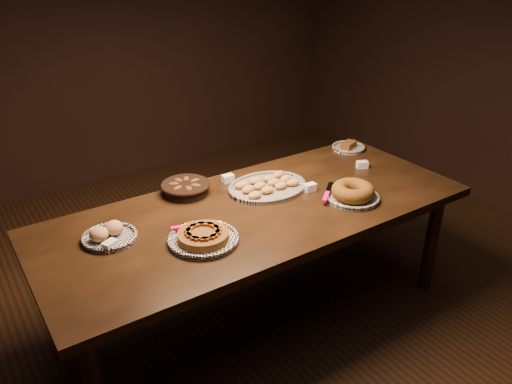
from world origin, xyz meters
TOP-DOWN VIEW (x-y plane):
  - ground at (0.00, 0.00)m, footprint 5.00×5.00m
  - buffet_table at (0.00, 0.00)m, footprint 2.40×1.00m
  - apple_tart_plate at (-0.42, -0.14)m, footprint 0.35×0.35m
  - madeleine_platter at (0.18, 0.16)m, footprint 0.48×0.39m
  - bundt_cake_plate at (0.50, -0.21)m, footprint 0.35×0.36m
  - croissant_basket at (-0.25, 0.38)m, footprint 0.29×0.29m
  - bread_roll_plate at (-0.79, 0.13)m, footprint 0.27×0.27m
  - loaf_plate at (1.02, 0.37)m, footprint 0.23×0.23m
  - tent_cards at (0.03, 0.08)m, footprint 1.77×0.53m

SIDE VIEW (x-z plane):
  - ground at x=0.00m, z-range 0.00..0.00m
  - buffet_table at x=0.00m, z-range 0.30..1.05m
  - loaf_plate at x=1.02m, z-range 0.74..0.80m
  - madeleine_platter at x=0.18m, z-range 0.74..0.80m
  - tent_cards at x=0.03m, z-range 0.75..0.79m
  - apple_tart_plate at x=-0.42m, z-range 0.74..0.81m
  - bread_roll_plate at x=-0.79m, z-range 0.73..0.82m
  - bundt_cake_plate at x=0.50m, z-range 0.74..0.84m
  - croissant_basket at x=-0.25m, z-range 0.76..0.83m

